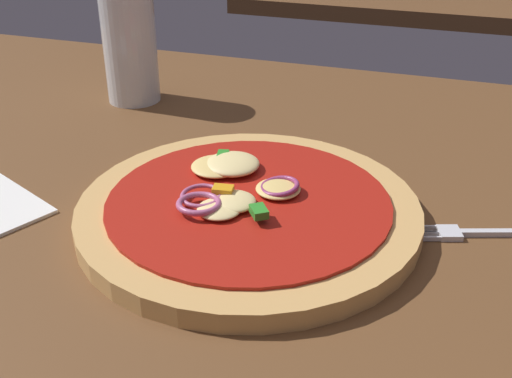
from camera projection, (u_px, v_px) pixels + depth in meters
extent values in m
cube|color=brown|center=(209.00, 216.00, 0.58)|extent=(1.15, 0.83, 0.03)
cylinder|color=tan|center=(249.00, 212.00, 0.54)|extent=(0.29, 0.29, 0.02)
cylinder|color=#A81C11|center=(249.00, 201.00, 0.53)|extent=(0.24, 0.24, 0.00)
ellipsoid|color=#F4DB8E|center=(233.00, 164.00, 0.58)|extent=(0.05, 0.05, 0.01)
ellipsoid|color=#EFCC72|center=(217.00, 166.00, 0.58)|extent=(0.05, 0.05, 0.01)
ellipsoid|color=#EFCC72|center=(278.00, 189.00, 0.54)|extent=(0.04, 0.04, 0.01)
ellipsoid|color=#F4DB8E|center=(219.00, 209.00, 0.51)|extent=(0.04, 0.04, 0.01)
ellipsoid|color=#F4DB8E|center=(234.00, 201.00, 0.52)|extent=(0.04, 0.04, 0.01)
torus|color=#B25984|center=(199.00, 204.00, 0.51)|extent=(0.05, 0.05, 0.01)
torus|color=#93386B|center=(279.00, 188.00, 0.54)|extent=(0.04, 0.04, 0.01)
torus|color=#B25984|center=(201.00, 196.00, 0.53)|extent=(0.04, 0.04, 0.01)
cube|color=#2D8C28|center=(224.00, 156.00, 0.59)|extent=(0.01, 0.02, 0.01)
cube|color=orange|center=(223.00, 190.00, 0.53)|extent=(0.02, 0.01, 0.01)
cube|color=#2D8C28|center=(259.00, 211.00, 0.50)|extent=(0.02, 0.02, 0.01)
cube|color=silver|center=(449.00, 233.00, 0.52)|extent=(0.02, 0.02, 0.01)
cube|color=silver|center=(415.00, 228.00, 0.53)|extent=(0.03, 0.01, 0.00)
cube|color=silver|center=(417.00, 231.00, 0.52)|extent=(0.03, 0.01, 0.00)
cube|color=silver|center=(418.00, 235.00, 0.52)|extent=(0.03, 0.01, 0.00)
cube|color=silver|center=(420.00, 239.00, 0.51)|extent=(0.03, 0.01, 0.00)
cylinder|color=silver|center=(130.00, 45.00, 0.76)|extent=(0.06, 0.06, 0.14)
cylinder|color=gold|center=(132.00, 69.00, 0.78)|extent=(0.06, 0.06, 0.08)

